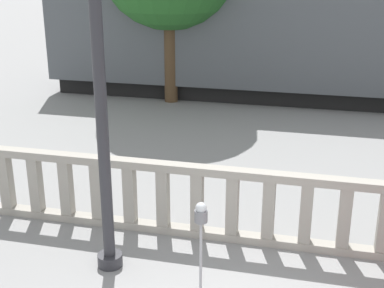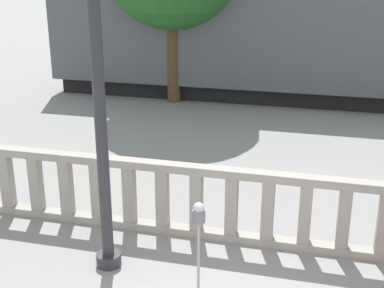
% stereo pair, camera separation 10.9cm
% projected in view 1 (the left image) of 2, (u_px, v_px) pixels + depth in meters
% --- Properties ---
extents(balustrade, '(12.07, 0.24, 1.32)m').
position_uv_depth(balustrade, '(269.00, 209.00, 8.94)').
color(balustrade, '#9E998E').
rests_on(balustrade, ground).
extents(lamppost, '(0.40, 0.40, 5.71)m').
position_uv_depth(lamppost, '(100.00, 94.00, 7.59)').
color(lamppost, '#2D2D33').
rests_on(lamppost, ground).
extents(parking_meter, '(0.18, 0.18, 1.49)m').
position_uv_depth(parking_meter, '(201.00, 221.00, 7.37)').
color(parking_meter, '#99999E').
rests_on(parking_meter, ground).
extents(train_far, '(21.63, 2.75, 4.23)m').
position_uv_depth(train_far, '(359.00, 4.00, 31.24)').
color(train_far, black).
rests_on(train_far, ground).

